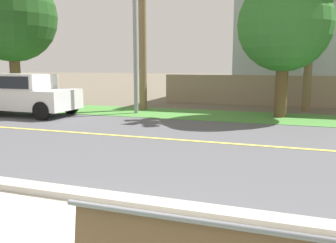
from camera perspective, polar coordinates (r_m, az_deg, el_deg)
name	(u,v)px	position (r m, az deg, el deg)	size (l,w,h in m)	color
ground_plane	(219,131)	(10.01, 8.39, -1.62)	(140.00, 140.00, 0.00)	#665B4C
curb_edge	(139,203)	(4.76, -4.74, -13.04)	(44.00, 0.30, 0.11)	#ADA89E
street_asphalt	(208,142)	(8.57, 6.51, -3.36)	(52.00, 8.00, 0.01)	#515156
road_centre_line	(208,142)	(8.57, 6.52, -3.33)	(48.00, 0.14, 0.01)	#E0CC4C
far_verge_grass	(235,116)	(13.04, 10.94, 0.84)	(48.00, 2.80, 0.02)	#478438
car_white_near	(20,92)	(14.26, -22.92, 4.40)	(4.30, 1.86, 1.54)	silver
streetlamp	(137,8)	(13.94, -5.08, 18.02)	(0.24, 2.10, 7.02)	gray
shade_tree_far_left	(12,10)	(17.74, -24.08, 16.33)	(4.02, 4.02, 6.63)	brown
shade_tree_left	(288,17)	(13.19, 18.97, 15.76)	(3.26, 3.26, 5.37)	brown
garden_wall	(304,91)	(16.91, 21.23, 4.61)	(13.00, 0.36, 1.40)	gray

